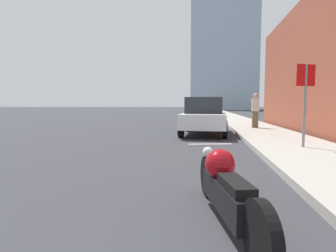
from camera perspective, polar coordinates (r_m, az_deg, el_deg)
The scene contains 8 objects.
sidewalk at distance 38.35m, azimuth 12.15°, elevation 2.57°, with size 2.64×240.00×0.15m.
distant_tower at distance 84.55m, azimuth 11.96°, elevation 21.47°, with size 18.03×18.03×52.19m.
motorcycle at distance 3.14m, azimuth 12.30°, elevation -12.86°, with size 0.79×2.31×0.80m.
parked_car_white at distance 12.00m, azimuth 7.93°, elevation 2.20°, with size 2.12×4.39×1.67m.
parked_car_silver at distance 24.21m, azimuth 8.69°, elevation 3.26°, with size 1.85×3.82×1.64m.
parked_car_yellow at distance 34.40m, azimuth 8.26°, elevation 3.68°, with size 2.11×3.92×1.65m.
stop_sign at distance 8.29m, azimuth 27.71°, elevation 6.76°, with size 0.57×0.26×2.31m.
pedestrian at distance 14.47m, azimuth 18.48°, elevation 3.37°, with size 0.36×0.25×1.81m.
Camera 1 is at (2.15, 1.77, 1.32)m, focal length 28.00 mm.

